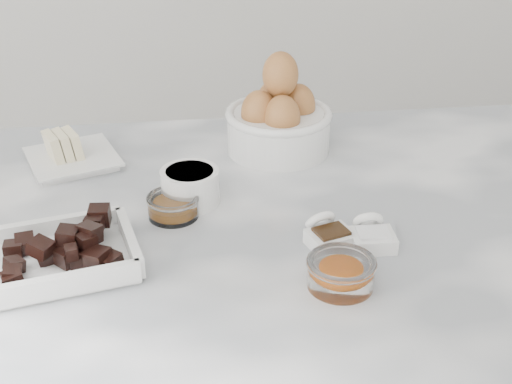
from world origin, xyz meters
TOP-DOWN VIEW (x-y plane):
  - marble_slab at (0.00, 0.00)m, footprint 1.20×0.80m
  - chocolate_dish at (-0.25, -0.07)m, footprint 0.22×0.19m
  - butter_plate at (-0.26, 0.24)m, footprint 0.18×0.18m
  - sugar_ramekin at (-0.07, 0.08)m, footprint 0.09×0.09m
  - egg_bowl at (0.08, 0.25)m, footprint 0.18×0.18m
  - honey_bowl at (-0.10, 0.05)m, footprint 0.08×0.08m
  - zest_bowl at (0.10, -0.15)m, footprint 0.09×0.09m
  - vanilla_spoon at (0.11, -0.05)m, footprint 0.07×0.08m
  - salt_spoon at (0.16, -0.06)m, footprint 0.06×0.07m

SIDE VIEW (x-z plane):
  - marble_slab at x=0.00m, z-range 0.90..0.94m
  - salt_spoon at x=0.16m, z-range 0.93..0.98m
  - vanilla_spoon at x=0.11m, z-range 0.93..0.98m
  - honey_bowl at x=-0.10m, z-range 0.94..0.97m
  - butter_plate at x=-0.26m, z-range 0.93..0.99m
  - zest_bowl at x=0.10m, z-range 0.94..0.98m
  - chocolate_dish at x=-0.25m, z-range 0.94..0.99m
  - sugar_ramekin at x=-0.07m, z-range 0.94..0.99m
  - egg_bowl at x=0.08m, z-range 0.91..1.08m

